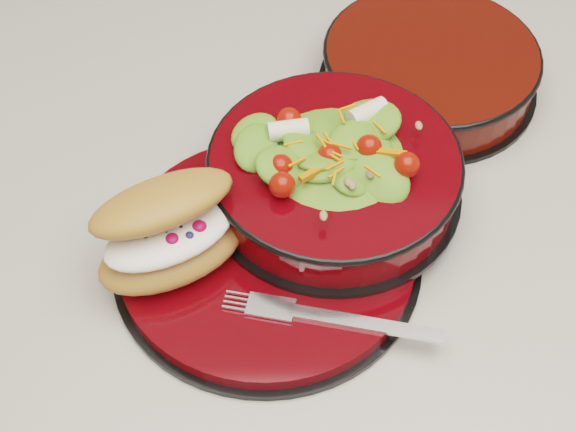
{
  "coord_description": "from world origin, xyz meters",
  "views": [
    {
      "loc": [
        0.02,
        -0.53,
        1.52
      ],
      "look_at": [
        0.03,
        -0.08,
        0.94
      ],
      "focal_mm": 50.0,
      "sensor_mm": 36.0,
      "label": 1
    }
  ],
  "objects_px": {
    "extra_bowl": "(430,67)",
    "island_counter": "(265,382)",
    "dinner_plate": "(268,253)",
    "croissant": "(169,232)",
    "salad_bowl": "(335,166)",
    "fork": "(337,319)"
  },
  "relations": [
    {
      "from": "croissant",
      "to": "fork",
      "type": "relative_size",
      "value": 0.9
    },
    {
      "from": "dinner_plate",
      "to": "fork",
      "type": "distance_m",
      "value": 0.1
    },
    {
      "from": "dinner_plate",
      "to": "extra_bowl",
      "type": "relative_size",
      "value": 1.19
    },
    {
      "from": "croissant",
      "to": "extra_bowl",
      "type": "relative_size",
      "value": 0.64
    },
    {
      "from": "salad_bowl",
      "to": "fork",
      "type": "distance_m",
      "value": 0.15
    },
    {
      "from": "extra_bowl",
      "to": "island_counter",
      "type": "bearing_deg",
      "value": -144.03
    },
    {
      "from": "croissant",
      "to": "extra_bowl",
      "type": "distance_m",
      "value": 0.36
    },
    {
      "from": "salad_bowl",
      "to": "croissant",
      "type": "xyz_separation_m",
      "value": [
        -0.15,
        -0.08,
        0.0
      ]
    },
    {
      "from": "dinner_plate",
      "to": "salad_bowl",
      "type": "bearing_deg",
      "value": 46.18
    },
    {
      "from": "dinner_plate",
      "to": "extra_bowl",
      "type": "xyz_separation_m",
      "value": [
        0.18,
        0.24,
        0.02
      ]
    },
    {
      "from": "fork",
      "to": "dinner_plate",
      "type": "bearing_deg",
      "value": 49.53
    },
    {
      "from": "dinner_plate",
      "to": "croissant",
      "type": "xyz_separation_m",
      "value": [
        -0.09,
        -0.01,
        0.05
      ]
    },
    {
      "from": "dinner_plate",
      "to": "fork",
      "type": "bearing_deg",
      "value": -52.79
    },
    {
      "from": "fork",
      "to": "croissant",
      "type": "bearing_deg",
      "value": 77.33
    },
    {
      "from": "croissant",
      "to": "extra_bowl",
      "type": "height_order",
      "value": "croissant"
    },
    {
      "from": "island_counter",
      "to": "extra_bowl",
      "type": "height_order",
      "value": "extra_bowl"
    },
    {
      "from": "island_counter",
      "to": "croissant",
      "type": "height_order",
      "value": "croissant"
    },
    {
      "from": "island_counter",
      "to": "dinner_plate",
      "type": "height_order",
      "value": "dinner_plate"
    },
    {
      "from": "extra_bowl",
      "to": "dinner_plate",
      "type": "bearing_deg",
      "value": -127.18
    },
    {
      "from": "island_counter",
      "to": "dinner_plate",
      "type": "bearing_deg",
      "value": -82.26
    },
    {
      "from": "salad_bowl",
      "to": "dinner_plate",
      "type": "bearing_deg",
      "value": -133.82
    },
    {
      "from": "croissant",
      "to": "fork",
      "type": "bearing_deg",
      "value": -51.62
    }
  ]
}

